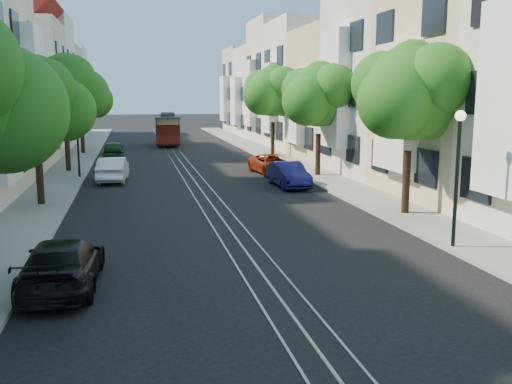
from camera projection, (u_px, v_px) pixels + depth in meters
ground at (182, 164)px, 39.44m from camera, size 200.00×200.00×0.00m
sidewalk_east at (283, 160)px, 40.94m from camera, size 2.50×80.00×0.12m
sidewalk_west at (73, 166)px, 37.93m from camera, size 2.50×80.00×0.12m
rail_left at (174, 164)px, 39.33m from camera, size 0.06×80.00×0.02m
rail_slot at (182, 164)px, 39.44m from camera, size 0.06×80.00×0.02m
rail_right at (190, 163)px, 39.56m from camera, size 0.06×80.00×0.02m
lane_line at (182, 164)px, 39.44m from camera, size 0.08×80.00×0.01m
townhouses_east at (346, 88)px, 40.95m from camera, size 7.75×72.00×12.00m
tree_e_b at (412, 95)px, 21.82m from camera, size 4.93×4.08×6.68m
tree_e_c at (320, 97)px, 32.44m from camera, size 4.84×3.99×6.52m
tree_e_d at (274, 93)px, 42.99m from camera, size 5.01×4.16×6.85m
tree_w_b at (36, 103)px, 23.70m from camera, size 4.72×3.87×6.27m
tree_w_c at (65, 89)px, 34.19m from camera, size 5.13×4.28×7.09m
tree_w_d at (81, 96)px, 44.86m from camera, size 4.84×3.99×6.52m
lamp_east at (458, 158)px, 17.15m from camera, size 0.32×0.32×4.16m
lamp_west at (77, 129)px, 31.87m from camera, size 0.32×0.32×4.16m
cable_car at (168, 128)px, 53.50m from camera, size 2.71×7.35×2.77m
parked_car_e_mid at (289, 175)px, 29.45m from camera, size 1.52×3.97×1.29m
parked_car_e_far at (272, 164)px, 34.35m from camera, size 2.41×4.41×1.17m
parked_car_w_near at (63, 264)px, 14.05m from camera, size 1.92×4.38×1.25m
parked_car_w_mid at (113, 169)px, 31.37m from camera, size 1.71×4.19×1.35m
parked_car_w_far at (113, 150)px, 42.34m from camera, size 1.62×3.86×1.30m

